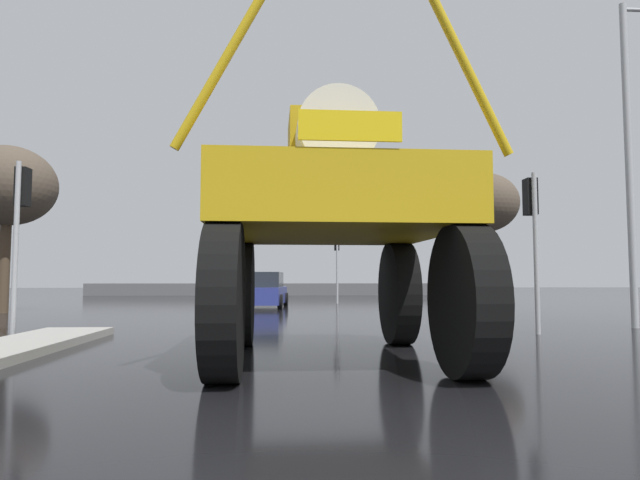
# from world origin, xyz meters

# --- Properties ---
(ground_plane) EXTENTS (120.00, 120.00, 0.00)m
(ground_plane) POSITION_xyz_m (0.00, 18.00, 0.00)
(ground_plane) COLOR black
(oversize_sprayer) EXTENTS (4.20, 5.66, 4.77)m
(oversize_sprayer) POSITION_xyz_m (-0.07, 5.81, 2.11)
(oversize_sprayer) COLOR black
(oversize_sprayer) RESTS_ON ground
(sedan_ahead) EXTENTS (2.15, 4.23, 1.52)m
(sedan_ahead) POSITION_xyz_m (-1.76, 21.25, 0.71)
(sedan_ahead) COLOR navy
(sedan_ahead) RESTS_ON ground
(traffic_signal_near_left) EXTENTS (0.24, 0.54, 3.74)m
(traffic_signal_near_left) POSITION_xyz_m (-6.49, 9.49, 2.73)
(traffic_signal_near_left) COLOR #A8AAAF
(traffic_signal_near_left) RESTS_ON ground
(traffic_signal_near_right) EXTENTS (0.24, 0.54, 3.62)m
(traffic_signal_near_right) POSITION_xyz_m (4.81, 9.49, 2.64)
(traffic_signal_near_right) COLOR #A8AAAF
(traffic_signal_near_right) RESTS_ON ground
(traffic_signal_far_left) EXTENTS (0.24, 0.55, 3.61)m
(traffic_signal_far_left) POSITION_xyz_m (1.78, 25.21, 2.64)
(traffic_signal_far_left) COLOR #A8AAAF
(traffic_signal_far_left) RESTS_ON ground
(streetlight_near_right) EXTENTS (2.19, 0.24, 8.36)m
(streetlight_near_right) POSITION_xyz_m (8.11, 10.71, 4.67)
(streetlight_near_right) COLOR #A8AAAF
(streetlight_near_right) RESTS_ON ground
(bare_tree_left) EXTENTS (3.43, 3.43, 6.09)m
(bare_tree_left) POSITION_xyz_m (-10.96, 17.97, 4.59)
(bare_tree_left) COLOR #473828
(bare_tree_left) RESTS_ON ground
(bare_tree_right) EXTENTS (3.60, 3.60, 6.69)m
(bare_tree_right) POSITION_xyz_m (9.36, 25.11, 5.11)
(bare_tree_right) COLOR #473828
(bare_tree_right) RESTS_ON ground
(roadside_barrier) EXTENTS (31.46, 0.24, 0.90)m
(roadside_barrier) POSITION_xyz_m (0.00, 39.29, 0.45)
(roadside_barrier) COLOR #59595B
(roadside_barrier) RESTS_ON ground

